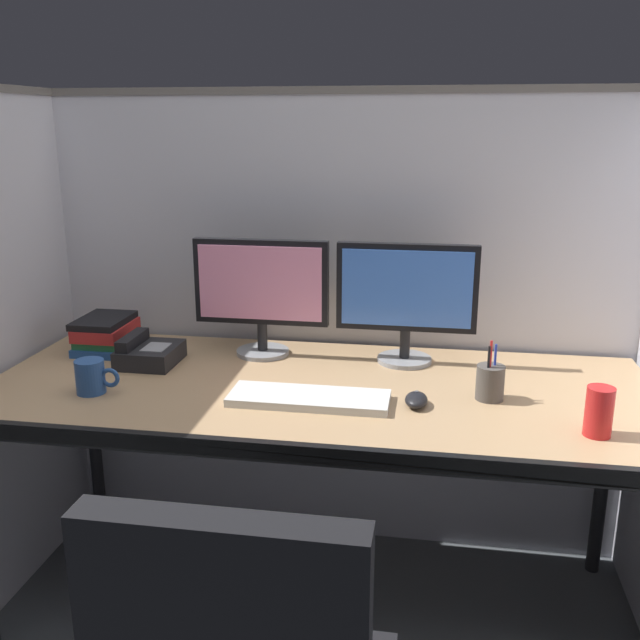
% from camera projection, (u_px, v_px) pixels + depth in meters
% --- Properties ---
extents(cubicle_partition_rear, '(2.21, 0.06, 1.57)m').
position_uv_depth(cubicle_partition_rear, '(339.00, 326.00, 2.42)').
color(cubicle_partition_rear, silver).
rests_on(cubicle_partition_rear, ground).
extents(desk, '(1.90, 0.80, 0.74)m').
position_uv_depth(desk, '(316.00, 403.00, 2.01)').
color(desk, tan).
rests_on(desk, ground).
extents(monitor_left, '(0.43, 0.17, 0.37)m').
position_uv_depth(monitor_left, '(261.00, 289.00, 2.22)').
color(monitor_left, gray).
rests_on(monitor_left, desk).
extents(monitor_right, '(0.43, 0.17, 0.37)m').
position_uv_depth(monitor_right, '(406.00, 295.00, 2.15)').
color(monitor_right, gray).
rests_on(monitor_right, desk).
extents(keyboard_main, '(0.43, 0.15, 0.02)m').
position_uv_depth(keyboard_main, '(308.00, 398.00, 1.89)').
color(keyboard_main, silver).
rests_on(keyboard_main, desk).
extents(computer_mouse, '(0.06, 0.10, 0.04)m').
position_uv_depth(computer_mouse, '(416.00, 400.00, 1.86)').
color(computer_mouse, black).
rests_on(computer_mouse, desk).
extents(soda_can, '(0.07, 0.07, 0.12)m').
position_uv_depth(soda_can, '(599.00, 412.00, 1.67)').
color(soda_can, red).
rests_on(soda_can, desk).
extents(pen_cup, '(0.08, 0.08, 0.17)m').
position_uv_depth(pen_cup, '(490.00, 382.00, 1.90)').
color(pen_cup, '#4C4742').
rests_on(pen_cup, desk).
extents(book_stack, '(0.16, 0.22, 0.11)m').
position_uv_depth(book_stack, '(106.00, 334.00, 2.31)').
color(book_stack, '#1E478C').
rests_on(book_stack, desk).
extents(coffee_mug, '(0.13, 0.08, 0.09)m').
position_uv_depth(coffee_mug, '(91.00, 377.00, 1.94)').
color(coffee_mug, '#264C8C').
rests_on(coffee_mug, desk).
extents(desk_phone, '(0.17, 0.19, 0.09)m').
position_uv_depth(desk_phone, '(148.00, 353.00, 2.19)').
color(desk_phone, black).
rests_on(desk_phone, desk).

